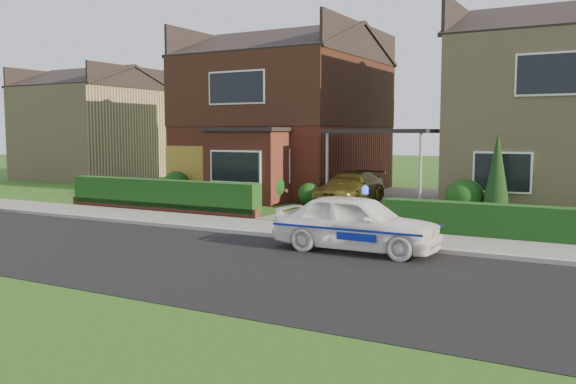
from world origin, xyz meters
The scene contains 23 objects.
ground centered at (0.00, 0.00, 0.00)m, with size 120.00×120.00×0.00m, color #1A4A13.
road centered at (0.00, 0.00, 0.00)m, with size 60.00×6.00×0.02m, color black.
kerb centered at (0.00, 3.05, 0.06)m, with size 60.00×0.16×0.12m, color #9E9993.
sidewalk centered at (0.00, 4.10, 0.05)m, with size 60.00×2.00×0.10m, color slate.
driveway centered at (0.00, 11.00, 0.06)m, with size 3.80×12.00×0.12m, color #666059.
house_left centered at (-5.78, 13.90, 3.81)m, with size 7.50×9.53×7.25m.
house_right centered at (5.80, 13.99, 3.66)m, with size 7.50×8.06×7.25m.
carport_link centered at (0.00, 10.95, 2.66)m, with size 3.80×3.00×2.77m.
garage_door centered at (-8.25, 9.96, 1.05)m, with size 2.20×0.10×2.10m, color olive.
dwarf_wall centered at (-5.80, 5.30, 0.18)m, with size 7.70×0.25×0.36m, color brown.
hedge_left centered at (-5.80, 5.45, 0.00)m, with size 7.50×0.55×0.90m, color #123410.
hedge_right centered at (5.80, 5.35, 0.00)m, with size 7.50×0.55×0.80m, color #123410.
shrub_left_far centered at (-8.50, 9.50, 0.54)m, with size 1.08×1.08×1.08m, color #123410.
shrub_left_mid centered at (-4.00, 9.30, 0.66)m, with size 1.32×1.32×1.32m, color #123410.
shrub_left_near centered at (-2.40, 9.60, 0.42)m, with size 0.84×0.84×0.84m, color #123410.
shrub_right_near centered at (3.20, 9.40, 0.60)m, with size 1.20×1.20×1.20m, color #123410.
conifer_a centered at (4.20, 9.20, 1.30)m, with size 0.90×0.90×2.60m, color black.
neighbour_left centered at (-20.00, 16.00, 2.60)m, with size 6.50×7.00×5.20m, color tan.
police_car centered at (2.45, 2.40, 0.64)m, with size 3.43×3.75×1.44m.
driveway_car centered at (-1.00, 10.07, 0.68)m, with size 1.58×3.88×1.13m, color olive.
potted_plant_a centered at (-3.28, 6.71, 0.37)m, with size 0.39×0.27×0.75m, color gray.
potted_plant_b centered at (-5.53, 7.03, 0.42)m, with size 0.46×0.37×0.84m, color gray.
potted_plant_c centered at (-2.50, 6.00, 0.37)m, with size 0.42×0.42×0.74m, color gray.
Camera 1 is at (7.60, -10.03, 2.63)m, focal length 38.00 mm.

